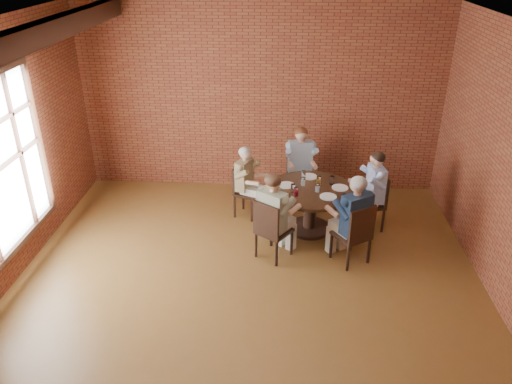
# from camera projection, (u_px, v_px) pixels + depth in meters

# --- Properties ---
(floor) EXTENTS (7.00, 7.00, 0.00)m
(floor) POSITION_uv_depth(u_px,v_px,m) (246.00, 299.00, 6.60)
(floor) COLOR brown
(floor) RESTS_ON ground
(ceiling) EXTENTS (7.00, 7.00, 0.00)m
(ceiling) POSITION_uv_depth(u_px,v_px,m) (242.00, 34.00, 5.07)
(ceiling) COLOR white
(ceiling) RESTS_ON wall_back
(wall_back) EXTENTS (7.00, 0.00, 7.00)m
(wall_back) POSITION_uv_depth(u_px,v_px,m) (260.00, 99.00, 8.96)
(wall_back) COLOR brown
(wall_back) RESTS_ON ground
(ceiling_beam) EXTENTS (0.22, 6.90, 0.26)m
(ceiling_beam) POSITION_uv_depth(u_px,v_px,m) (12.00, 44.00, 5.26)
(ceiling_beam) COLOR black
(ceiling_beam) RESTS_ON ceiling
(window) EXTENTS (0.10, 2.16, 2.36)m
(window) POSITION_uv_depth(u_px,v_px,m) (0.00, 167.00, 6.39)
(window) COLOR white
(window) RESTS_ON wall_left
(dining_table) EXTENTS (1.39, 1.39, 0.75)m
(dining_table) POSITION_uv_depth(u_px,v_px,m) (311.00, 201.00, 7.97)
(dining_table) COLOR black
(dining_table) RESTS_ON floor
(chair_a) EXTENTS (0.49, 0.49, 0.94)m
(chair_a) POSITION_uv_depth(u_px,v_px,m) (376.00, 199.00, 8.07)
(chair_a) COLOR black
(chair_a) RESTS_ON floor
(diner_a) EXTENTS (0.72, 0.62, 1.33)m
(diner_a) POSITION_uv_depth(u_px,v_px,m) (371.00, 191.00, 7.99)
(diner_a) COLOR #4766BA
(diner_a) RESTS_ON floor
(chair_b) EXTENTS (0.50, 0.50, 0.96)m
(chair_b) POSITION_uv_depth(u_px,v_px,m) (299.00, 171.00, 9.03)
(chair_b) COLOR black
(chair_b) RESTS_ON floor
(diner_b) EXTENTS (0.63, 0.74, 1.37)m
(diner_b) POSITION_uv_depth(u_px,v_px,m) (301.00, 165.00, 8.87)
(diner_b) COLOR #97ACC1
(diner_b) RESTS_ON floor
(chair_c) EXTENTS (0.50, 0.50, 0.89)m
(chair_c) POSITION_uv_depth(u_px,v_px,m) (243.00, 189.00, 8.45)
(chair_c) COLOR black
(chair_c) RESTS_ON floor
(diner_c) EXTENTS (0.72, 0.66, 1.25)m
(diner_c) POSITION_uv_depth(u_px,v_px,m) (247.00, 183.00, 8.36)
(diner_c) COLOR brown
(diner_c) RESTS_ON floor
(chair_d) EXTENTS (0.61, 0.61, 0.95)m
(chair_d) POSITION_uv_depth(u_px,v_px,m) (270.00, 228.00, 7.23)
(chair_d) COLOR black
(chair_d) RESTS_ON floor
(diner_d) EXTENTS (0.83, 0.86, 1.36)m
(diner_d) POSITION_uv_depth(u_px,v_px,m) (274.00, 216.00, 7.22)
(diner_d) COLOR #B7A28F
(diner_d) RESTS_ON floor
(chair_e) EXTENTS (0.62, 0.62, 0.96)m
(chair_e) POSITION_uv_depth(u_px,v_px,m) (356.00, 233.00, 7.12)
(chair_e) COLOR black
(chair_e) RESTS_ON floor
(diner_e) EXTENTS (0.84, 0.88, 1.38)m
(diner_e) POSITION_uv_depth(u_px,v_px,m) (353.00, 220.00, 7.11)
(diner_e) COLOR #172740
(diner_e) RESTS_ON floor
(plate_a) EXTENTS (0.26, 0.26, 0.01)m
(plate_a) POSITION_uv_depth(u_px,v_px,m) (340.00, 188.00, 7.88)
(plate_a) COLOR white
(plate_a) RESTS_ON dining_table
(plate_b) EXTENTS (0.26, 0.26, 0.01)m
(plate_b) POSITION_uv_depth(u_px,v_px,m) (309.00, 176.00, 8.26)
(plate_b) COLOR white
(plate_b) RESTS_ON dining_table
(plate_c) EXTENTS (0.26, 0.26, 0.01)m
(plate_c) POSITION_uv_depth(u_px,v_px,m) (287.00, 185.00, 7.97)
(plate_c) COLOR white
(plate_c) RESTS_ON dining_table
(plate_d) EXTENTS (0.26, 0.26, 0.01)m
(plate_d) POSITION_uv_depth(u_px,v_px,m) (328.00, 197.00, 7.60)
(plate_d) COLOR white
(plate_d) RESTS_ON dining_table
(glass_a) EXTENTS (0.07, 0.07, 0.14)m
(glass_a) POSITION_uv_depth(u_px,v_px,m) (332.00, 180.00, 7.98)
(glass_a) COLOR white
(glass_a) RESTS_ON dining_table
(glass_b) EXTENTS (0.07, 0.07, 0.14)m
(glass_b) POSITION_uv_depth(u_px,v_px,m) (319.00, 181.00, 7.97)
(glass_b) COLOR white
(glass_b) RESTS_ON dining_table
(glass_c) EXTENTS (0.07, 0.07, 0.14)m
(glass_c) POSITION_uv_depth(u_px,v_px,m) (304.00, 175.00, 8.17)
(glass_c) COLOR white
(glass_c) RESTS_ON dining_table
(glass_d) EXTENTS (0.07, 0.07, 0.14)m
(glass_d) POSITION_uv_depth(u_px,v_px,m) (303.00, 181.00, 7.94)
(glass_d) COLOR white
(glass_d) RESTS_ON dining_table
(glass_e) EXTENTS (0.07, 0.07, 0.14)m
(glass_e) POSITION_uv_depth(u_px,v_px,m) (293.00, 188.00, 7.72)
(glass_e) COLOR white
(glass_e) RESTS_ON dining_table
(glass_f) EXTENTS (0.07, 0.07, 0.14)m
(glass_f) POSITION_uv_depth(u_px,v_px,m) (296.00, 192.00, 7.61)
(glass_f) COLOR white
(glass_f) RESTS_ON dining_table
(glass_g) EXTENTS (0.07, 0.07, 0.14)m
(glass_g) POSITION_uv_depth(u_px,v_px,m) (317.00, 188.00, 7.74)
(glass_g) COLOR white
(glass_g) RESTS_ON dining_table
(smartphone) EXTENTS (0.09, 0.14, 0.01)m
(smartphone) POSITION_uv_depth(u_px,v_px,m) (346.00, 195.00, 7.65)
(smartphone) COLOR black
(smartphone) RESTS_ON dining_table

